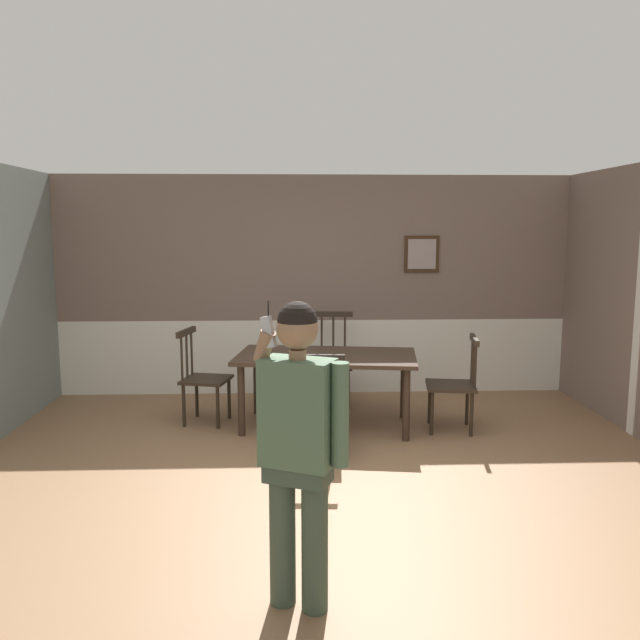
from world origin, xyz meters
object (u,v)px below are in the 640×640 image
chair_near_window (455,384)px  person_figure (299,438)px  chair_at_table_head (318,406)px  dining_table (326,363)px  chair_by_doorway (203,377)px  chair_opposite_corner (333,361)px

chair_near_window → person_figure: (-1.57, -2.97, 0.47)m
chair_at_table_head → dining_table: bearing=86.4°
chair_at_table_head → person_figure: bearing=-90.5°
dining_table → chair_by_doorway: chair_by_doorway is taller
person_figure → chair_near_window: bearing=-94.0°
person_figure → chair_opposite_corner: bearing=-72.1°
dining_table → person_figure: size_ratio=1.15×
dining_table → chair_near_window: (1.27, -0.18, -0.19)m
dining_table → chair_opposite_corner: (0.12, 0.86, -0.17)m
chair_near_window → chair_at_table_head: size_ratio=1.00×
person_figure → dining_table: bearing=-71.6°
chair_by_doorway → chair_opposite_corner: (1.39, 0.68, 0.01)m
dining_table → person_figure: person_figure is taller
dining_table → chair_near_window: bearing=-7.9°
chair_near_window → chair_by_doorway: chair_by_doorway is taller
chair_at_table_head → chair_opposite_corner: chair_opposite_corner is taller
dining_table → person_figure: (-0.30, -3.15, 0.28)m
dining_table → chair_by_doorway: bearing=172.0°
chair_near_window → chair_at_table_head: chair_at_table_head is taller
chair_opposite_corner → chair_by_doorway: bearing=31.6°
chair_by_doorway → chair_opposite_corner: 1.55m
dining_table → chair_opposite_corner: chair_opposite_corner is taller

